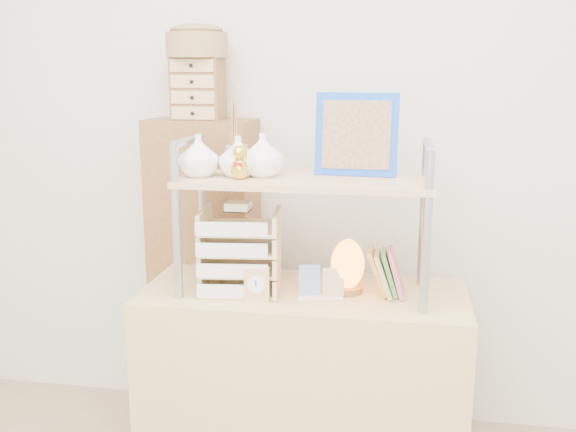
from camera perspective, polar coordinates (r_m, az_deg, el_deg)
name	(u,v)px	position (r m, az deg, el deg)	size (l,w,h in m)	color
room_shell	(252,1)	(1.48, -3.26, 18.53)	(3.42, 3.41, 2.61)	silver
desk	(303,383)	(2.55, 1.35, -14.64)	(1.20, 0.50, 0.75)	tan
cabinet	(205,273)	(2.87, -7.37, -5.04)	(0.45, 0.24, 1.35)	brown
hutch	(281,174)	(2.31, -0.62, 3.78)	(0.91, 0.34, 0.72)	#9598A3
letter_tray	(240,255)	(2.37, -4.33, -3.51)	(0.30, 0.29, 0.34)	#DBBE83
salt_lamp	(347,265)	(2.36, 5.31, -4.40)	(0.13, 0.12, 0.20)	brown
desk_clock	(257,285)	(2.27, -2.76, -6.12)	(0.09, 0.05, 0.12)	tan
postcard_stand	(321,288)	(2.32, 2.92, -6.44)	(0.17, 0.07, 0.12)	white
drawer_chest	(198,89)	(2.71, -8.00, 11.12)	(0.20, 0.16, 0.25)	brown
woven_basket	(197,45)	(2.72, -8.10, 14.81)	(0.25, 0.25, 0.10)	olive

